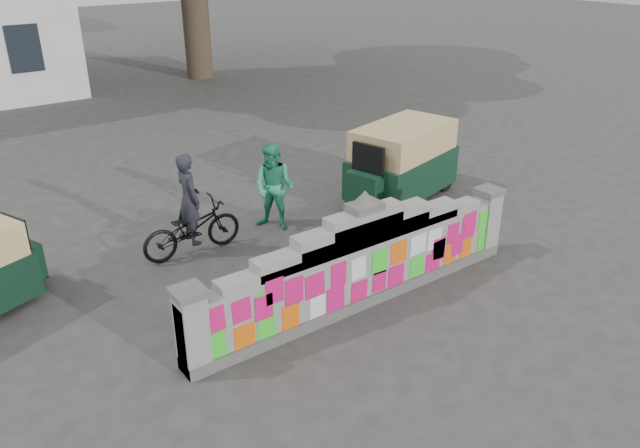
# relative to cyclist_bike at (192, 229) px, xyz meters

# --- Properties ---
(ground) EXTENTS (100.00, 100.00, 0.00)m
(ground) POSITION_rel_cyclist_bike_xyz_m (1.46, -3.28, -0.52)
(ground) COLOR #383533
(ground) RESTS_ON ground
(parapet_wall) EXTENTS (6.48, 0.44, 2.01)m
(parapet_wall) POSITION_rel_cyclist_bike_xyz_m (1.46, -3.29, 0.23)
(parapet_wall) COLOR #4C4C49
(parapet_wall) RESTS_ON ground
(cyclist_bike) EXTENTS (1.97, 0.72, 1.03)m
(cyclist_bike) POSITION_rel_cyclist_bike_xyz_m (0.00, 0.00, 0.00)
(cyclist_bike) COLOR black
(cyclist_bike) RESTS_ON ground
(cyclist_rider) EXTENTS (0.43, 0.64, 1.75)m
(cyclist_rider) POSITION_rel_cyclist_bike_xyz_m (0.00, 0.00, 0.36)
(cyclist_rider) COLOR #22232B
(cyclist_rider) RESTS_ON ground
(pedestrian) EXTENTS (1.05, 1.11, 1.81)m
(pedestrian) POSITION_rel_cyclist_bike_xyz_m (1.89, 0.04, 0.39)
(pedestrian) COLOR #2A9D70
(pedestrian) RESTS_ON ground
(rickshaw_right) EXTENTS (3.20, 2.06, 1.72)m
(rickshaw_right) POSITION_rel_cyclist_bike_xyz_m (5.08, -0.28, 0.38)
(rickshaw_right) COLOR #10301E
(rickshaw_right) RESTS_ON ground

